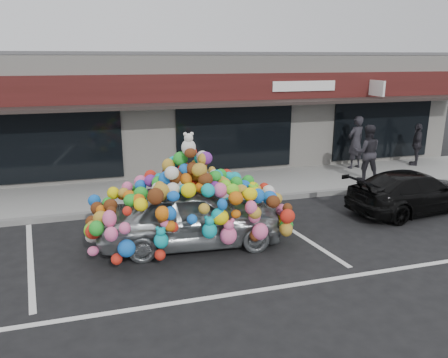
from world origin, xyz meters
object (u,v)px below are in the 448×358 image
object	(u,v)px
toy_car	(191,208)
pedestrian_a	(356,142)
black_sedan	(413,192)
pedestrian_c	(417,144)
pedestrian_b	(367,152)

from	to	relation	value
toy_car	pedestrian_a	distance (m)	8.61
black_sedan	pedestrian_c	distance (m)	5.26
pedestrian_a	pedestrian_c	distance (m)	2.53
pedestrian_b	pedestrian_c	size ratio (longest dim) A/B	1.17
toy_car	pedestrian_b	distance (m)	7.41
toy_car	black_sedan	size ratio (longest dim) A/B	1.15
toy_car	pedestrian_a	world-z (taller)	toy_car
pedestrian_c	toy_car	bearing A→B (deg)	-27.15
pedestrian_c	pedestrian_a	bearing A→B (deg)	-57.22
pedestrian_c	black_sedan	bearing A→B (deg)	-1.80
pedestrian_a	pedestrian_c	size ratio (longest dim) A/B	1.22
black_sedan	pedestrian_c	bearing A→B (deg)	-47.00
toy_car	black_sedan	xyz separation A→B (m)	(6.35, 0.47, -0.30)
pedestrian_a	pedestrian_c	bearing A→B (deg)	160.05
pedestrian_a	toy_car	bearing A→B (deg)	18.56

